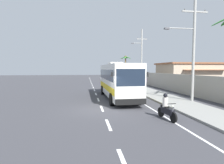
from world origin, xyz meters
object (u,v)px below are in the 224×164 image
object	(u,v)px
coach_bus_foreground	(117,80)
utility_pole_nearest	(193,48)
pedestrian_midwalk	(131,79)
motorcycle_beside_bus	(166,109)
utility_pole_mid	(141,57)
palm_second	(126,64)
roadside_building	(191,74)
pedestrian_near_kerb	(145,82)

from	to	relation	value
coach_bus_foreground	utility_pole_nearest	distance (m)	7.61
coach_bus_foreground	pedestrian_midwalk	world-z (taller)	coach_bus_foreground
motorcycle_beside_bus	utility_pole_mid	distance (m)	21.14
pedestrian_midwalk	palm_second	distance (m)	9.39
utility_pole_mid	roadside_building	size ratio (longest dim) A/B	0.91
utility_pole_nearest	palm_second	distance (m)	26.57
palm_second	roadside_building	xyz separation A→B (m)	(9.21, -12.02, -2.24)
utility_pole_mid	roadside_building	xyz separation A→B (m)	(8.96, -0.69, -3.13)
coach_bus_foreground	pedestrian_near_kerb	size ratio (longest dim) A/B	6.06
coach_bus_foreground	palm_second	world-z (taller)	palm_second
palm_second	coach_bus_foreground	bearing A→B (deg)	-104.72
utility_pole_mid	roadside_building	world-z (taller)	utility_pole_mid
motorcycle_beside_bus	roadside_building	distance (m)	23.82
pedestrian_near_kerb	pedestrian_midwalk	world-z (taller)	pedestrian_midwalk
motorcycle_beside_bus	utility_pole_nearest	xyz separation A→B (m)	(4.68, 4.85, 4.23)
motorcycle_beside_bus	pedestrian_near_kerb	distance (m)	15.97
pedestrian_midwalk	pedestrian_near_kerb	bearing A→B (deg)	-99.20
utility_pole_nearest	roadside_building	bearing A→B (deg)	58.00
pedestrian_midwalk	utility_pole_nearest	bearing A→B (deg)	-98.78
pedestrian_near_kerb	motorcycle_beside_bus	bearing A→B (deg)	165.44
motorcycle_beside_bus	utility_pole_mid	size ratio (longest dim) A/B	0.20
coach_bus_foreground	pedestrian_midwalk	xyz separation A→B (m)	(5.19, 14.61, -0.88)
pedestrian_midwalk	coach_bus_foreground	bearing A→B (deg)	-121.78
pedestrian_midwalk	roadside_building	distance (m)	10.71
utility_pole_nearest	utility_pole_mid	distance (m)	15.23
coach_bus_foreground	roadside_building	distance (m)	19.09
utility_pole_nearest	palm_second	xyz separation A→B (m)	(-0.13, 26.56, -0.56)
utility_pole_nearest	coach_bus_foreground	bearing A→B (deg)	152.97
utility_pole_nearest	roadside_building	xyz separation A→B (m)	(9.09, 14.54, -2.80)
coach_bus_foreground	roadside_building	size ratio (longest dim) A/B	0.97
pedestrian_near_kerb	palm_second	world-z (taller)	palm_second
pedestrian_near_kerb	utility_pole_nearest	world-z (taller)	utility_pole_nearest
palm_second	roadside_building	distance (m)	15.31
motorcycle_beside_bus	utility_pole_nearest	size ratio (longest dim) A/B	0.22
pedestrian_near_kerb	utility_pole_mid	distance (m)	6.26
pedestrian_near_kerb	palm_second	bearing A→B (deg)	-2.13
motorcycle_beside_bus	utility_pole_nearest	world-z (taller)	utility_pole_nearest
utility_pole_mid	coach_bus_foreground	bearing A→B (deg)	-117.94
coach_bus_foreground	utility_pole_nearest	bearing A→B (deg)	-27.03
motorcycle_beside_bus	utility_pole_nearest	bearing A→B (deg)	46.05
roadside_building	motorcycle_beside_bus	bearing A→B (deg)	-125.37
pedestrian_midwalk	utility_pole_nearest	size ratio (longest dim) A/B	0.20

